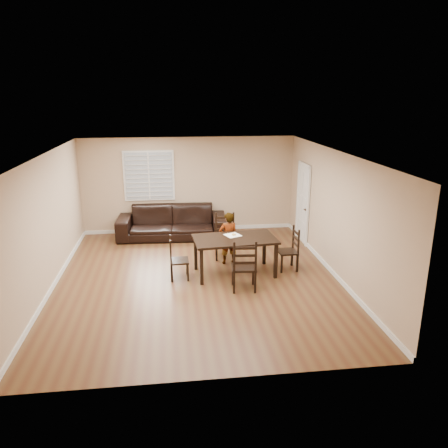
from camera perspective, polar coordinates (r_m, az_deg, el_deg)
The scene contains 11 objects.
ground at distance 9.54m, azimuth -3.45°, elevation -7.12°, with size 7.00×7.00×0.00m, color brown.
room at distance 9.14m, azimuth -3.50°, elevation 3.75°, with size 6.04×7.04×2.72m.
dining_table at distance 9.52m, azimuth 1.41°, elevation -2.34°, with size 1.85×1.15×0.83m.
chair_near at distance 10.65m, azimuth 0.12°, elevation -1.68°, with size 0.53×0.50×1.09m.
chair_far at distance 8.75m, azimuth 2.69°, elevation -5.87°, with size 0.53×0.50×1.09m.
chair_left at distance 9.43m, azimuth -6.55°, elevation -4.70°, with size 0.40×0.43×0.94m.
chair_right at distance 9.99m, azimuth 8.92°, elevation -3.42°, with size 0.43×0.46×0.99m.
child at distance 10.15m, azimuth 0.57°, elevation -1.86°, with size 0.45×0.30×1.24m, color gray.
napkin at distance 9.67m, azimuth 1.15°, elevation -1.47°, with size 0.32×0.32×0.00m, color white.
donut at distance 9.67m, azimuth 1.27°, elevation -1.34°, with size 0.10×0.10×0.03m.
sofa at distance 12.15m, azimuth -6.81°, elevation 0.23°, with size 2.95×1.15×0.86m, color black.
Camera 1 is at (-0.52, -8.72, 3.85)m, focal length 35.00 mm.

